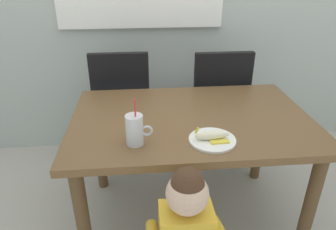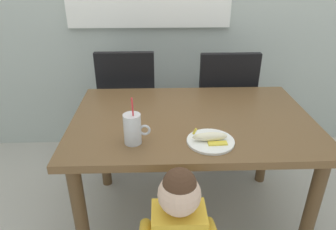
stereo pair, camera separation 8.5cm
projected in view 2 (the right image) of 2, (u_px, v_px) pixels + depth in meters
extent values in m
plane|color=#B7B2A8|center=(188.00, 216.00, 2.06)|extent=(24.00, 24.00, 0.00)
cube|color=brown|center=(192.00, 120.00, 1.73)|extent=(1.34, 0.89, 0.04)
cylinder|color=brown|center=(81.00, 220.00, 1.56)|extent=(0.07, 0.07, 0.70)
cylinder|color=brown|center=(310.00, 214.00, 1.59)|extent=(0.07, 0.07, 0.70)
cylinder|color=brown|center=(103.00, 144.00, 2.21)|extent=(0.07, 0.07, 0.70)
cylinder|color=brown|center=(266.00, 141.00, 2.24)|extent=(0.07, 0.07, 0.70)
cube|color=black|center=(130.00, 107.00, 2.54)|extent=(0.44, 0.44, 0.06)
cube|color=black|center=(126.00, 85.00, 2.24)|extent=(0.42, 0.05, 0.48)
cylinder|color=black|center=(154.00, 121.00, 2.82)|extent=(0.04, 0.04, 0.42)
cylinder|color=black|center=(112.00, 122.00, 2.81)|extent=(0.04, 0.04, 0.42)
cylinder|color=black|center=(153.00, 143.00, 2.48)|extent=(0.04, 0.04, 0.42)
cylinder|color=black|center=(106.00, 144.00, 2.47)|extent=(0.04, 0.04, 0.42)
cube|color=black|center=(220.00, 108.00, 2.51)|extent=(0.44, 0.44, 0.06)
cube|color=black|center=(228.00, 86.00, 2.21)|extent=(0.42, 0.05, 0.48)
cylinder|color=black|center=(235.00, 123.00, 2.80)|extent=(0.04, 0.04, 0.42)
cylinder|color=black|center=(194.00, 123.00, 2.79)|extent=(0.04, 0.04, 0.42)
cylinder|color=black|center=(246.00, 145.00, 2.46)|extent=(0.04, 0.04, 0.42)
cylinder|color=black|center=(199.00, 146.00, 2.45)|extent=(0.04, 0.04, 0.42)
sphere|color=beige|center=(179.00, 194.00, 1.18)|extent=(0.17, 0.17, 0.17)
sphere|color=#472D1E|center=(180.00, 185.00, 1.16)|extent=(0.13, 0.13, 0.13)
cylinder|color=silver|center=(132.00, 129.00, 1.45)|extent=(0.08, 0.08, 0.15)
cylinder|color=beige|center=(133.00, 134.00, 1.46)|extent=(0.07, 0.07, 0.08)
torus|color=silver|center=(145.00, 130.00, 1.45)|extent=(0.06, 0.01, 0.06)
cylinder|color=#E5333F|center=(133.00, 117.00, 1.41)|extent=(0.01, 0.06, 0.21)
cylinder|color=white|center=(210.00, 141.00, 1.48)|extent=(0.23, 0.23, 0.01)
ellipsoid|color=#F4EAC6|center=(210.00, 137.00, 1.47)|extent=(0.17, 0.05, 0.04)
cube|color=yellow|center=(218.00, 143.00, 1.44)|extent=(0.09, 0.04, 0.01)
cube|color=yellow|center=(212.00, 136.00, 1.51)|extent=(0.09, 0.04, 0.01)
cylinder|color=yellow|center=(195.00, 131.00, 1.45)|extent=(0.02, 0.01, 0.03)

